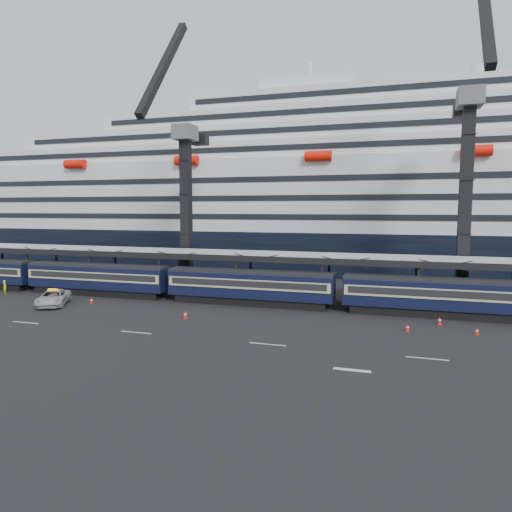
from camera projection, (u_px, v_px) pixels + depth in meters
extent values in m
plane|color=black|center=(302.00, 333.00, 39.79)|extent=(260.00, 260.00, 0.00)
cube|color=beige|center=(26.00, 322.00, 43.50)|extent=(3.00, 0.15, 0.02)
cube|color=beige|center=(136.00, 332.00, 40.03)|extent=(3.00, 0.15, 0.02)
cube|color=beige|center=(268.00, 344.00, 36.56)|extent=(3.00, 0.15, 0.02)
cube|color=beige|center=(427.00, 358.00, 33.09)|extent=(3.00, 0.15, 0.02)
cube|color=beige|center=(352.00, 370.00, 30.73)|extent=(2.50, 0.40, 0.02)
cube|color=black|center=(98.00, 291.00, 57.35)|extent=(17.48, 2.40, 0.90)
cube|color=black|center=(98.00, 277.00, 57.16)|extent=(19.00, 2.80, 2.70)
cube|color=#B9B583|center=(98.00, 275.00, 57.13)|extent=(18.62, 2.92, 1.05)
cube|color=black|center=(98.00, 274.00, 57.13)|extent=(17.86, 2.98, 0.70)
cube|color=black|center=(97.00, 265.00, 57.01)|extent=(19.00, 2.50, 0.35)
cube|color=black|center=(250.00, 301.00, 51.57)|extent=(17.48, 2.40, 0.90)
cube|color=black|center=(250.00, 285.00, 51.38)|extent=(19.00, 2.80, 2.70)
cube|color=#B9B583|center=(250.00, 282.00, 51.35)|extent=(18.62, 2.92, 1.05)
cube|color=black|center=(250.00, 282.00, 51.34)|extent=(17.86, 2.98, 0.70)
cube|color=black|center=(250.00, 272.00, 51.22)|extent=(19.00, 2.50, 0.35)
cube|color=black|center=(439.00, 312.00, 45.79)|extent=(17.48, 2.40, 0.90)
cube|color=black|center=(440.00, 295.00, 45.60)|extent=(19.00, 2.80, 2.70)
cube|color=#B9B583|center=(440.00, 292.00, 45.57)|extent=(18.62, 2.92, 1.05)
cube|color=black|center=(440.00, 291.00, 45.56)|extent=(17.86, 2.98, 0.70)
cube|color=black|center=(440.00, 280.00, 45.44)|extent=(19.00, 2.50, 0.35)
cube|color=#97999F|center=(326.00, 256.00, 52.55)|extent=(130.00, 6.00, 0.25)
cube|color=black|center=(322.00, 261.00, 49.72)|extent=(130.00, 0.25, 0.70)
cube|color=black|center=(330.00, 256.00, 55.43)|extent=(130.00, 0.25, 0.70)
cube|color=black|center=(3.00, 262.00, 69.95)|extent=(0.25, 0.25, 5.40)
cube|color=black|center=(27.00, 269.00, 61.73)|extent=(0.25, 0.25, 5.40)
cube|color=black|center=(57.00, 264.00, 67.06)|extent=(0.25, 0.25, 5.40)
cube|color=black|center=(90.00, 272.00, 58.84)|extent=(0.25, 0.25, 5.40)
cube|color=black|center=(116.00, 266.00, 64.17)|extent=(0.25, 0.25, 5.40)
cube|color=black|center=(160.00, 275.00, 55.95)|extent=(0.25, 0.25, 5.40)
cube|color=black|center=(180.00, 269.00, 61.27)|extent=(0.25, 0.25, 5.40)
cube|color=black|center=(236.00, 279.00, 53.05)|extent=(0.25, 0.25, 5.40)
cube|color=black|center=(251.00, 272.00, 58.38)|extent=(0.25, 0.25, 5.40)
cube|color=black|center=(322.00, 283.00, 50.16)|extent=(0.25, 0.25, 5.40)
cube|color=black|center=(329.00, 276.00, 55.49)|extent=(0.25, 0.25, 5.40)
cube|color=black|center=(418.00, 287.00, 47.27)|extent=(0.25, 0.25, 5.40)
cube|color=black|center=(416.00, 279.00, 52.60)|extent=(0.25, 0.25, 5.40)
cube|color=black|center=(351.00, 249.00, 83.19)|extent=(200.00, 28.00, 7.00)
cube|color=silver|center=(352.00, 196.00, 82.20)|extent=(190.00, 26.88, 12.00)
cube|color=silver|center=(353.00, 154.00, 81.42)|extent=(160.00, 24.64, 3.00)
cube|color=black|center=(346.00, 145.00, 69.65)|extent=(153.60, 0.12, 0.90)
cube|color=silver|center=(354.00, 137.00, 81.11)|extent=(124.00, 21.84, 3.00)
cube|color=black|center=(347.00, 126.00, 70.67)|extent=(119.04, 0.12, 0.90)
cube|color=silver|center=(354.00, 120.00, 80.79)|extent=(90.00, 19.04, 3.00)
cube|color=black|center=(349.00, 108.00, 71.69)|extent=(86.40, 0.12, 0.90)
cube|color=silver|center=(354.00, 102.00, 80.48)|extent=(56.00, 16.24, 3.00)
cube|color=black|center=(350.00, 91.00, 72.70)|extent=(53.76, 0.12, 0.90)
cube|color=silver|center=(310.00, 91.00, 82.53)|extent=(16.00, 12.00, 2.50)
cylinder|color=silver|center=(479.00, 75.00, 74.38)|extent=(2.80, 2.80, 3.00)
cylinder|color=red|center=(75.00, 164.00, 82.11)|extent=(4.00, 1.60, 1.60)
cylinder|color=red|center=(187.00, 160.00, 75.75)|extent=(4.00, 1.60, 1.60)
cylinder|color=red|center=(318.00, 156.00, 69.39)|extent=(4.00, 1.60, 1.60)
cylinder|color=red|center=(476.00, 151.00, 63.03)|extent=(4.00, 1.60, 1.60)
cube|color=#4F5157|center=(187.00, 279.00, 63.55)|extent=(4.50, 4.50, 2.00)
cube|color=black|center=(186.00, 207.00, 62.50)|extent=(1.30, 1.30, 18.00)
cube|color=#4F5157|center=(185.00, 133.00, 61.46)|extent=(2.60, 3.20, 2.00)
cube|color=black|center=(163.00, 67.00, 55.23)|extent=(0.90, 12.26, 14.37)
cube|color=black|center=(193.00, 136.00, 63.85)|extent=(0.90, 5.04, 0.90)
cube|color=black|center=(200.00, 140.00, 66.27)|extent=(2.20, 1.60, 1.60)
cube|color=#4F5157|center=(461.00, 294.00, 52.47)|extent=(4.50, 4.50, 2.00)
cube|color=black|center=(465.00, 198.00, 51.33)|extent=(1.30, 1.30, 20.00)
cube|color=#4F5157|center=(470.00, 98.00, 50.18)|extent=(2.60, 3.20, 2.00)
cube|color=black|center=(466.00, 103.00, 52.84)|extent=(0.90, 5.60, 0.90)
cube|color=black|center=(463.00, 110.00, 55.53)|extent=(2.20, 1.60, 1.60)
imported|color=#A8ABB0|center=(53.00, 298.00, 51.20)|extent=(5.32, 6.76, 1.71)
imported|color=#D8F40C|center=(5.00, 287.00, 58.39)|extent=(0.74, 0.65, 1.70)
cube|color=red|center=(92.00, 303.00, 52.20)|extent=(0.38, 0.38, 0.04)
cone|color=red|center=(91.00, 300.00, 52.16)|extent=(0.32, 0.32, 0.71)
cylinder|color=white|center=(91.00, 300.00, 52.16)|extent=(0.27, 0.27, 0.12)
cube|color=red|center=(185.00, 318.00, 45.16)|extent=(0.41, 0.41, 0.04)
cone|color=red|center=(185.00, 314.00, 45.12)|extent=(0.35, 0.35, 0.78)
cylinder|color=white|center=(185.00, 314.00, 45.12)|extent=(0.29, 0.29, 0.13)
cube|color=red|center=(407.00, 331.00, 40.36)|extent=(0.38, 0.38, 0.04)
cone|color=red|center=(408.00, 327.00, 40.32)|extent=(0.32, 0.32, 0.72)
cylinder|color=white|center=(408.00, 327.00, 40.32)|extent=(0.27, 0.27, 0.12)
cube|color=red|center=(439.00, 324.00, 42.79)|extent=(0.40, 0.40, 0.04)
cone|color=red|center=(440.00, 320.00, 42.74)|extent=(0.34, 0.34, 0.76)
cylinder|color=white|center=(440.00, 320.00, 42.74)|extent=(0.29, 0.29, 0.13)
cube|color=red|center=(477.00, 335.00, 39.30)|extent=(0.33, 0.33, 0.04)
cone|color=red|center=(477.00, 331.00, 39.26)|extent=(0.28, 0.28, 0.63)
cylinder|color=white|center=(477.00, 331.00, 39.26)|extent=(0.24, 0.24, 0.11)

